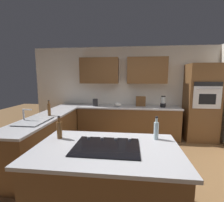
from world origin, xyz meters
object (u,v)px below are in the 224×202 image
Objects in this scene: dish_soap_bottle at (49,109)px; second_bottle at (156,130)px; sink_unit at (34,120)px; kettle at (95,102)px; wall_oven at (201,103)px; cooktop at (106,146)px; oil_bottle at (59,129)px; spice_rack at (141,101)px; blender at (163,102)px; mixing_bowl at (118,104)px.

second_bottle is at bearing 151.47° from dish_soap_bottle.
sink_unit reaches higher than kettle.
cooktop is at bearing 51.69° from wall_oven.
dish_soap_bottle is at bearing 60.94° from kettle.
kettle is at bearing -119.06° from dish_soap_bottle.
oil_bottle is 1.28m from second_bottle.
dish_soap_bottle is 1.10× the size of oil_bottle.
spice_rack is at bearing -138.00° from sink_unit.
blender is at bearing -102.98° from second_bottle.
dish_soap_bottle is (3.62, 1.31, 0.00)m from wall_oven.
dish_soap_bottle is at bearing -96.95° from sink_unit.
spice_rack reaches higher than mixing_bowl.
wall_oven reaches higher than dish_soap_bottle.
sink_unit is 0.92× the size of cooktop.
dish_soap_bottle reaches higher than kettle.
mixing_bowl is 2.60m from oil_bottle.
blender is at bearing 180.00° from kettle.
sink_unit is 2.29× the size of oil_bottle.
cooktop is at bearing 162.78° from oil_bottle.
second_bottle reaches higher than kettle.
blender is at bearing -146.46° from sink_unit.
second_bottle reaches higher than cooktop.
kettle is 0.67× the size of oil_bottle.
mixing_bowl is (2.25, 0.01, -0.08)m from wall_oven.
spice_rack is (-2.08, -1.87, 0.12)m from sink_unit.
kettle is at bearing -75.04° from cooktop.
mixing_bowl is 0.63× the size of oil_bottle.
dish_soap_bottle is at bearing 43.40° from mixing_bowl.
spice_rack is 2.51m from second_bottle.
wall_oven is 10.06× the size of kettle.
mixing_bowl is 0.62× the size of second_bottle.
blender reaches higher than oil_bottle.
cooktop is at bearing 147.58° from sink_unit.
sink_unit is at bearing -32.42° from cooktop.
blender is at bearing 180.00° from mixing_bowl.
blender is at bearing 0.68° from wall_oven.
sink_unit is 1.14m from oil_bottle.
dish_soap_bottle reaches higher than cooktop.
wall_oven is at bearing -179.76° from kettle.
mixing_bowl is at bearing 8.40° from spice_rack.
cooktop is 2.74m from mixing_bowl.
wall_oven is 2.89m from second_bottle.
kettle is 2.77m from second_bottle.
oil_bottle reaches higher than kettle.
wall_oven is 3.85m from dish_soap_bottle.
cooktop is at bearing 91.68° from mixing_bowl.
dish_soap_bottle reaches higher than second_bottle.
mixing_bowl is at bearing -102.97° from oil_bottle.
second_bottle is at bearing 163.18° from sink_unit.
cooktop is 2.83m from kettle.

